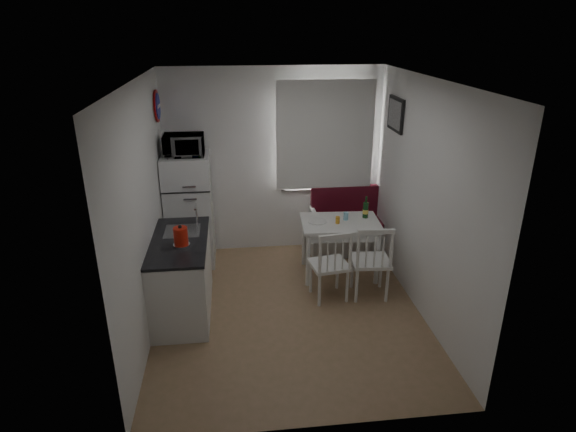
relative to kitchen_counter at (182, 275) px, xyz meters
name	(u,v)px	position (x,y,z in m)	size (l,w,h in m)	color
floor	(289,310)	(1.20, -0.16, -0.46)	(3.00, 3.50, 0.02)	olive
ceiling	(289,80)	(1.20, -0.16, 2.14)	(3.00, 3.50, 0.02)	white
wall_back	(274,162)	(1.20, 1.59, 0.84)	(3.00, 0.02, 2.60)	white
wall_front	(317,291)	(1.20, -1.91, 0.84)	(3.00, 0.02, 2.60)	white
wall_left	(144,212)	(-0.30, -0.16, 0.84)	(0.02, 3.50, 2.60)	white
wall_right	(424,201)	(2.70, -0.16, 0.84)	(0.02, 3.50, 2.60)	white
window	(324,138)	(1.90, 1.56, 1.17)	(1.22, 0.06, 1.47)	white
curtain	(325,136)	(1.90, 1.49, 1.22)	(1.35, 0.02, 1.50)	white
kitchen_counter	(182,275)	(0.00, 0.00, 0.00)	(0.62, 1.32, 1.16)	white
wall_sign	(158,106)	(-0.27, 1.29, 1.69)	(0.40, 0.40, 0.03)	navy
picture_frame	(395,114)	(2.67, 0.94, 1.59)	(0.04, 0.52, 0.42)	black
bench	(354,230)	(2.34, 1.35, -0.15)	(1.30, 0.50, 0.93)	white
dining_table	(340,228)	(1.97, 0.66, 0.21)	(1.04, 0.76, 0.75)	white
chair_left	(331,259)	(1.72, 0.00, 0.11)	(0.49, 0.47, 0.49)	white
chair_right	(373,255)	(2.22, -0.01, 0.13)	(0.48, 0.46, 0.51)	white
fridge	(190,210)	(0.02, 1.24, 0.31)	(0.61, 0.61, 1.53)	white
microwave	(184,145)	(0.02, 1.19, 1.22)	(0.50, 0.34, 0.28)	white
kettle	(181,236)	(0.05, -0.18, 0.56)	(0.18, 0.18, 0.24)	red
wine_bottle	(366,207)	(2.32, 0.76, 0.44)	(0.07, 0.07, 0.29)	#144119
drinking_glass_orange	(338,220)	(1.92, 0.61, 0.34)	(0.05, 0.05, 0.09)	gold
drinking_glass_blue	(346,216)	(2.05, 0.71, 0.34)	(0.06, 0.06, 0.10)	#88C9E7
plate	(317,221)	(1.67, 0.68, 0.30)	(0.24, 0.24, 0.02)	white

